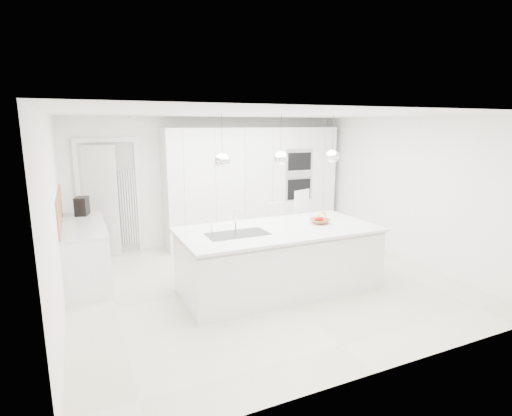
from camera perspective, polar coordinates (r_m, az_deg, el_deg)
name	(u,v)px	position (r m, az deg, el deg)	size (l,w,h in m)	color
floor	(264,282)	(6.19, 1.17, -10.54)	(5.50, 5.50, 0.00)	beige
wall_back	(211,180)	(8.12, -6.47, 3.93)	(5.50, 5.50, 0.00)	white
wall_left	(55,220)	(5.28, -26.78, -1.55)	(5.00, 5.00, 0.00)	white
ceiling	(265,114)	(5.73, 1.28, 13.27)	(5.50, 5.50, 0.00)	white
tall_cabinets	(253,185)	(8.15, -0.43, 3.31)	(3.60, 0.60, 2.30)	white
oven_stack	(299,175)	(8.26, 6.18, 4.76)	(0.62, 0.04, 1.05)	#A5A5A8
doorway_frame	(110,199)	(7.76, -20.17, 1.22)	(1.11, 0.08, 2.13)	white
hallway_door	(95,202)	(7.70, -21.98, 0.85)	(0.82, 0.04, 2.00)	white
radiator	(129,207)	(7.81, -17.74, 0.14)	(0.32, 0.04, 1.40)	white
left_base_cabinets	(85,254)	(6.64, -23.21, -6.02)	(0.60, 1.80, 0.86)	white
left_worktop	(83,225)	(6.52, -23.53, -2.25)	(0.62, 1.82, 0.04)	silver
oak_backsplash	(59,209)	(6.47, -26.27, -0.14)	(0.02, 1.80, 0.50)	#AE7042
island_base	(279,260)	(5.83, 3.37, -7.48)	(2.80, 1.20, 0.86)	white
island_worktop	(278,230)	(5.74, 3.19, -3.09)	(2.84, 1.40, 0.04)	silver
island_sink	(238,240)	(5.45, -2.65, -4.55)	(0.84, 0.44, 0.18)	#3F3F42
island_tap	(235,220)	(5.59, -2.96, -1.70)	(0.02, 0.02, 0.30)	white
pendant_left	(222,161)	(5.18, -4.83, 6.74)	(0.20, 0.20, 0.20)	white
pendant_mid	(281,158)	(5.52, 3.56, 7.07)	(0.20, 0.20, 0.20)	white
pendant_right	(332,156)	(5.97, 10.84, 7.24)	(0.20, 0.20, 0.20)	white
fruit_bowl	(320,221)	(6.06, 9.09, -1.87)	(0.29, 0.29, 0.07)	#AE7042
espresso_machine	(82,206)	(7.12, -23.61, 0.26)	(0.18, 0.28, 0.30)	black
bar_stool_left	(278,235)	(6.79, 3.21, -3.82)	(0.35, 0.48, 1.05)	white
bar_stool_right	(306,226)	(7.11, 7.12, -2.53)	(0.40, 0.55, 1.21)	white
apple_a	(317,219)	(6.01, 8.78, -1.63)	(0.08, 0.08, 0.08)	#9D0607
apple_b	(321,219)	(6.02, 9.21, -1.61)	(0.09, 0.09, 0.09)	#9D0607
apple_c	(320,220)	(6.02, 9.14, -1.69)	(0.07, 0.07, 0.07)	#9D0607
apple_extra_3	(317,220)	(6.01, 8.68, -1.68)	(0.07, 0.07, 0.07)	#9D0607
banana_bunch	(322,216)	(6.07, 9.40, -1.08)	(0.21, 0.21, 0.03)	yellow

